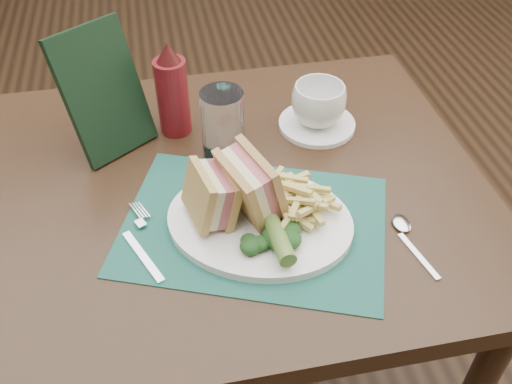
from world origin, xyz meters
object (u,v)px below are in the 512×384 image
table_main (234,311)px  sandwich_half_b (240,189)px  placemat (254,224)px  drinking_glass (223,124)px  saucer (317,124)px  ketchup_bottle (172,89)px  sandwich_half_a (199,198)px  check_presenter (103,92)px  coffee_cup (319,104)px  plate (260,222)px

table_main → sandwich_half_b: (0.00, -0.10, 0.45)m
placemat → drinking_glass: bearing=95.5°
saucer → ketchup_bottle: 0.29m
drinking_glass → ketchup_bottle: size_ratio=0.70×
sandwich_half_a → check_presenter: bearing=105.4°
saucer → ketchup_bottle: size_ratio=0.81×
coffee_cup → sandwich_half_a: bearing=-138.0°
sandwich_half_a → ketchup_bottle: size_ratio=0.50×
table_main → sandwich_half_a: (-0.06, -0.10, 0.44)m
placemat → drinking_glass: 0.21m
plate → sandwich_half_a: (-0.09, 0.01, 0.06)m
drinking_glass → ketchup_bottle: (-0.08, 0.09, 0.03)m
saucer → coffee_cup: bearing=0.0°
saucer → coffee_cup: coffee_cup is taller
sandwich_half_a → sandwich_half_b: sandwich_half_b is taller
ketchup_bottle → table_main: bearing=-67.2°
sandwich_half_b → drinking_glass: size_ratio=0.87×
table_main → drinking_glass: 0.45m
coffee_cup → placemat: bearing=-125.6°
ketchup_bottle → drinking_glass: bearing=-48.1°
saucer → ketchup_bottle: ketchup_bottle is taller
sandwich_half_b → ketchup_bottle: ketchup_bottle is taller
check_presenter → table_main: bearing=-72.7°
saucer → ketchup_bottle: bearing=171.2°
plate → saucer: 0.30m
table_main → sandwich_half_b: sandwich_half_b is taller
saucer → drinking_glass: bearing=-166.2°
sandwich_half_b → saucer: 0.31m
placemat → sandwich_half_b: size_ratio=3.68×
table_main → ketchup_bottle: size_ratio=4.84×
saucer → table_main: bearing=-146.0°
plate → drinking_glass: 0.21m
table_main → placemat: size_ratio=2.15×
check_presenter → ketchup_bottle: bearing=-23.8°
placemat → coffee_cup: 0.30m
sandwich_half_a → drinking_glass: 0.20m
sandwich_half_a → drinking_glass: drinking_glass is taller
coffee_cup → check_presenter: size_ratio=0.44×
placemat → ketchup_bottle: (-0.10, 0.28, 0.09)m
table_main → placemat: placemat is taller
table_main → check_presenter: (-0.19, 0.15, 0.49)m
ketchup_bottle → plate: bearing=-69.5°
table_main → plate: size_ratio=3.00×
sandwich_half_b → check_presenter: size_ratio=0.48×
plate → sandwich_half_a: bearing=-165.1°
sandwich_half_a → saucer: size_ratio=0.62×
placemat → check_presenter: (-0.22, 0.26, 0.11)m
sandwich_half_b → drinking_glass: bearing=70.8°
ketchup_bottle → check_presenter: check_presenter is taller
placemat → ketchup_bottle: 0.31m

